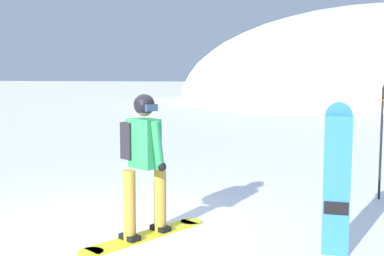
{
  "coord_description": "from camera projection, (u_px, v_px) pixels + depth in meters",
  "views": [
    {
      "loc": [
        2.44,
        -5.45,
        1.93
      ],
      "look_at": [
        0.16,
        2.95,
        1.0
      ],
      "focal_mm": 46.08,
      "sensor_mm": 36.0,
      "label": 1
    }
  ],
  "objects": [
    {
      "name": "ground_plane",
      "position": [
        117.0,
        233.0,
        6.07
      ],
      "size": [
        300.0,
        300.0,
        0.0
      ],
      "primitive_type": "plane",
      "color": "white"
    },
    {
      "name": "snowboarder_main",
      "position": [
        143.0,
        161.0,
        5.84
      ],
      "size": [
        1.04,
        1.64,
        1.71
      ],
      "color": "yellow",
      "rests_on": "ground"
    },
    {
      "name": "piste_marker_near",
      "position": [
        381.0,
        133.0,
        7.61
      ],
      "size": [
        0.2,
        0.2,
        1.81
      ],
      "color": "black",
      "rests_on": "ground"
    },
    {
      "name": "ridge_peak_main",
      "position": [
        382.0,
        101.0,
        38.18
      ],
      "size": [
        31.54,
        28.39,
        14.46
      ],
      "color": "white",
      "rests_on": "ground"
    },
    {
      "name": "spare_snowboard",
      "position": [
        337.0,
        179.0,
        5.17
      ],
      "size": [
        0.28,
        0.16,
        1.66
      ],
      "color": "blue",
      "rests_on": "ground"
    }
  ]
}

